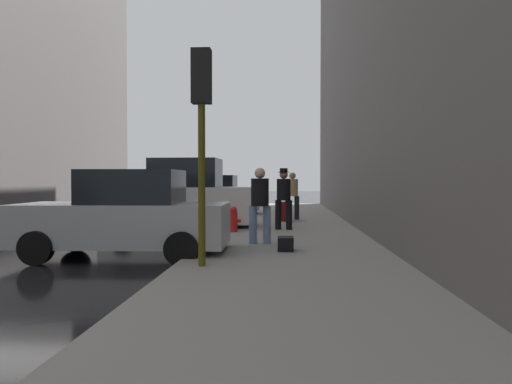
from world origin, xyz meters
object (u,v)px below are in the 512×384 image
(pedestrian_in_jeans, at_px, (260,201))
(fire_hydrant, at_px, (234,219))
(parked_white_van, at_px, (181,198))
(pedestrian_in_tan_coat, at_px, (292,193))
(traffic_light, at_px, (202,109))
(rolling_suitcase, at_px, (285,211))
(parked_silver_sedan, at_px, (126,216))
(duffel_bag, at_px, (286,244))
(parked_blue_sedan, at_px, (210,197))
(pedestrian_with_fedora, at_px, (284,196))

(pedestrian_in_jeans, bearing_deg, fire_hydrant, 108.75)
(parked_white_van, bearing_deg, pedestrian_in_tan_coat, 39.53)
(traffic_light, height_order, pedestrian_in_jeans, traffic_light)
(parked_white_van, bearing_deg, rolling_suitcase, 33.19)
(parked_silver_sedan, distance_m, pedestrian_in_tan_coat, 9.02)
(parked_silver_sedan, distance_m, duffel_bag, 3.30)
(parked_white_van, bearing_deg, fire_hydrant, -41.71)
(traffic_light, height_order, duffel_bag, traffic_light)
(parked_blue_sedan, xyz_separation_m, rolling_suitcase, (3.24, -3.68, -0.36))
(parked_silver_sedan, xyz_separation_m, rolling_suitcase, (3.24, 7.54, -0.36))
(rolling_suitcase, bearing_deg, fire_hydrant, -111.09)
(pedestrian_in_tan_coat, bearing_deg, duffel_bag, -91.74)
(parked_white_van, xyz_separation_m, duffel_bag, (3.25, -5.25, -0.74))
(rolling_suitcase, bearing_deg, traffic_light, -98.53)
(parked_blue_sedan, height_order, traffic_light, traffic_light)
(parked_blue_sedan, bearing_deg, traffic_light, -81.84)
(duffel_bag, bearing_deg, fire_hydrant, 111.62)
(fire_hydrant, height_order, rolling_suitcase, rolling_suitcase)
(rolling_suitcase, xyz_separation_m, duffel_bag, (0.01, -7.37, -0.20))
(duffel_bag, bearing_deg, parked_silver_sedan, -176.99)
(parked_silver_sedan, xyz_separation_m, traffic_light, (1.85, -1.70, 1.91))
(parked_white_van, distance_m, parked_blue_sedan, 5.80)
(pedestrian_in_tan_coat, xyz_separation_m, rolling_suitcase, (-0.25, -0.77, -0.61))
(pedestrian_in_jeans, bearing_deg, parked_silver_sedan, -154.59)
(parked_blue_sedan, relative_size, rolling_suitcase, 4.09)
(parked_silver_sedan, bearing_deg, pedestrian_in_jeans, 25.41)
(parked_silver_sedan, distance_m, traffic_light, 3.16)
(duffel_bag, bearing_deg, parked_blue_sedan, 106.39)
(pedestrian_in_tan_coat, xyz_separation_m, pedestrian_in_jeans, (-0.83, -7.04, 0.00))
(parked_blue_sedan, height_order, duffel_bag, parked_blue_sedan)
(traffic_light, xyz_separation_m, pedestrian_with_fedora, (1.34, 6.23, -1.62))
(rolling_suitcase, bearing_deg, pedestrian_with_fedora, -90.98)
(rolling_suitcase, bearing_deg, parked_white_van, -146.81)
(pedestrian_in_jeans, bearing_deg, traffic_light, -105.34)
(pedestrian_with_fedora, bearing_deg, fire_hydrant, -153.02)
(parked_white_van, bearing_deg, duffel_bag, -58.26)
(pedestrian_in_jeans, bearing_deg, parked_white_van, 122.71)
(parked_white_van, bearing_deg, pedestrian_with_fedora, -15.80)
(pedestrian_in_tan_coat, height_order, rolling_suitcase, pedestrian_in_tan_coat)
(fire_hydrant, bearing_deg, duffel_bag, -68.38)
(traffic_light, height_order, pedestrian_with_fedora, traffic_light)
(duffel_bag, bearing_deg, traffic_light, -126.65)
(fire_hydrant, xyz_separation_m, pedestrian_with_fedora, (1.39, 0.71, 0.64))
(pedestrian_in_tan_coat, height_order, pedestrian_with_fedora, pedestrian_with_fedora)
(pedestrian_in_tan_coat, distance_m, pedestrian_with_fedora, 3.80)
(parked_silver_sedan, bearing_deg, duffel_bag, 3.01)
(pedestrian_in_jeans, height_order, pedestrian_with_fedora, pedestrian_with_fedora)
(parked_blue_sedan, distance_m, pedestrian_in_jeans, 10.31)
(parked_blue_sedan, relative_size, pedestrian_in_jeans, 2.49)
(rolling_suitcase, relative_size, duffel_bag, 2.36)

